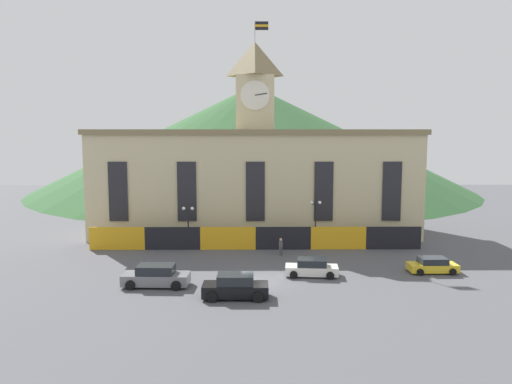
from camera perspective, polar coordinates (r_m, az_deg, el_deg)
ground_plane at (r=41.79m, az=0.10°, el=-10.28°), size 160.00×160.00×0.00m
civic_building at (r=61.37m, az=-0.12°, el=1.64°), size 38.84×12.16×25.55m
banner_fence at (r=52.92m, az=-0.05°, el=-5.31°), size 35.12×0.12×2.43m
hillside_backdrop at (r=109.71m, az=-0.32°, el=6.17°), size 93.51×93.51×22.64m
street_lamp_far_right at (r=53.84m, az=-7.77°, el=-2.92°), size 1.26×0.36×4.46m
street_lamp_center at (r=53.79m, az=6.81°, el=-2.49°), size 1.26×0.36×5.07m
car_yellow_coupe at (r=47.14m, az=19.53°, el=-7.92°), size 4.23×2.19×1.35m
car_gray_pickup at (r=41.33m, az=-11.35°, el=-9.43°), size 5.39×2.56×1.75m
car_black_suv at (r=37.82m, az=-2.36°, el=-10.79°), size 4.93×2.42×1.80m
car_white_taxi at (r=43.65m, az=6.37°, el=-8.63°), size 4.64×2.44×1.50m
pedestrian at (r=50.55m, az=2.85°, el=-6.18°), size 0.53×0.53×1.76m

